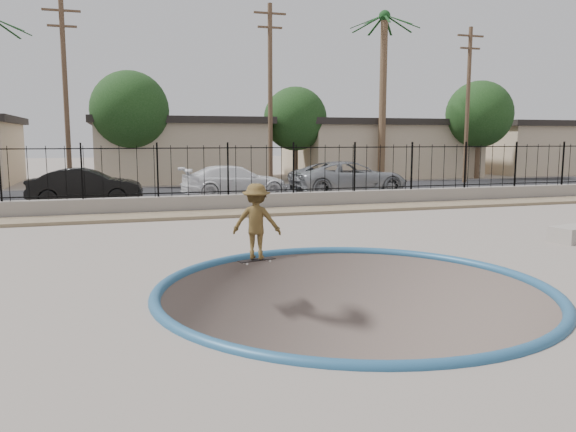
% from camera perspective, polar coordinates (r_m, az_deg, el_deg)
% --- Properties ---
extents(ground, '(120.00, 120.00, 2.20)m').
position_cam_1_polar(ground, '(22.50, -6.85, -1.73)').
color(ground, gray).
rests_on(ground, ground).
extents(bowl_pit, '(6.84, 6.84, 1.80)m').
position_cam_1_polar(bowl_pit, '(10.03, 6.65, -7.45)').
color(bowl_pit, '#51443E').
rests_on(bowl_pit, ground).
extents(coping_ring, '(7.04, 7.04, 0.20)m').
position_cam_1_polar(coping_ring, '(10.03, 6.65, -7.45)').
color(coping_ring, '#26567D').
rests_on(coping_ring, ground).
extents(rock_strip, '(42.00, 1.60, 0.11)m').
position_cam_1_polar(rock_strip, '(19.61, -5.44, 0.28)').
color(rock_strip, '#988863').
rests_on(rock_strip, ground).
extents(retaining_wall, '(42.00, 0.45, 0.60)m').
position_cam_1_polar(retaining_wall, '(20.65, -6.07, 1.34)').
color(retaining_wall, gray).
rests_on(retaining_wall, ground).
extents(fence, '(40.00, 0.04, 1.80)m').
position_cam_1_polar(fence, '(20.55, -6.12, 4.67)').
color(fence, black).
rests_on(fence, retaining_wall).
extents(street, '(90.00, 8.00, 0.04)m').
position_cam_1_polar(street, '(27.25, -8.79, 2.28)').
color(street, black).
rests_on(street, ground).
extents(house_center, '(10.60, 8.60, 3.90)m').
position_cam_1_polar(house_center, '(36.56, -11.06, 6.71)').
color(house_center, tan).
rests_on(house_center, ground).
extents(house_east, '(12.60, 8.60, 3.90)m').
position_cam_1_polar(house_east, '(40.53, 9.17, 6.86)').
color(house_east, tan).
rests_on(house_east, ground).
extents(house_east_far, '(11.60, 8.60, 3.90)m').
position_cam_1_polar(house_east_far, '(48.38, 24.30, 6.42)').
color(house_east_far, tan).
rests_on(house_east_far, ground).
extents(palm_right, '(2.30, 2.30, 10.30)m').
position_cam_1_polar(palm_right, '(35.91, 9.69, 15.29)').
color(palm_right, brown).
rests_on(palm_right, ground).
extents(utility_pole_left, '(1.70, 0.24, 9.00)m').
position_cam_1_polar(utility_pole_left, '(28.98, -21.65, 11.43)').
color(utility_pole_left, '#473323').
rests_on(utility_pole_left, ground).
extents(utility_pole_mid, '(1.70, 0.24, 9.50)m').
position_cam_1_polar(utility_pole_mid, '(30.00, -1.82, 12.32)').
color(utility_pole_mid, '#473323').
rests_on(utility_pole_mid, ground).
extents(utility_pole_right, '(1.70, 0.24, 9.00)m').
position_cam_1_polar(utility_pole_right, '(35.12, 17.79, 10.90)').
color(utility_pole_right, '#473323').
rests_on(utility_pole_right, ground).
extents(street_tree_left, '(4.32, 4.32, 6.36)m').
position_cam_1_polar(street_tree_left, '(32.89, -15.78, 10.31)').
color(street_tree_left, '#473323').
rests_on(street_tree_left, ground).
extents(street_tree_mid, '(3.96, 3.96, 5.83)m').
position_cam_1_polar(street_tree_mid, '(35.58, 0.75, 9.83)').
color(street_tree_mid, '#473323').
rests_on(street_tree_mid, ground).
extents(street_tree_right, '(4.32, 4.32, 6.36)m').
position_cam_1_polar(street_tree_right, '(39.27, 18.87, 9.74)').
color(street_tree_right, '#473323').
rests_on(street_tree_right, ground).
extents(skater, '(1.19, 0.96, 1.60)m').
position_cam_1_polar(skater, '(11.93, -3.21, -1.00)').
color(skater, brown).
rests_on(skater, ground).
extents(skateboard, '(0.84, 0.40, 0.07)m').
position_cam_1_polar(skateboard, '(12.07, -3.19, -4.49)').
color(skateboard, black).
rests_on(skateboard, ground).
extents(car_b, '(4.44, 1.88, 1.42)m').
position_cam_1_polar(car_b, '(23.73, -19.83, 2.85)').
color(car_b, black).
rests_on(car_b, street).
extents(car_c, '(4.94, 2.30, 1.40)m').
position_cam_1_polar(car_c, '(25.25, -5.39, 3.53)').
color(car_c, white).
rests_on(car_c, street).
extents(car_d, '(5.71, 2.91, 1.55)m').
position_cam_1_polar(car_d, '(26.55, 6.24, 3.90)').
color(car_d, gray).
rests_on(car_d, street).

